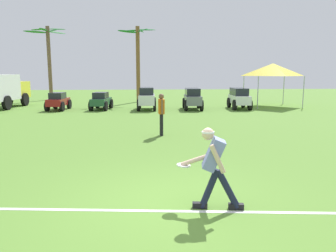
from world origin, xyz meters
name	(u,v)px	position (x,y,z in m)	size (l,w,h in m)	color
ground_plane	(167,203)	(0.00, 0.00, 0.00)	(80.00, 80.00, 0.00)	#5A8832
field_line_paint	(168,211)	(0.00, -0.33, 0.00)	(18.94, 0.09, 0.01)	white
frisbee_thrower	(214,164)	(0.78, -0.28, 0.80)	(1.07, 0.57, 1.42)	#191E38
frisbee_in_flight	(184,165)	(0.30, 0.00, 0.70)	(0.30, 0.30, 0.04)	white
teammate_near_sideline	(161,110)	(0.27, 6.45, 0.94)	(0.22, 0.50, 1.56)	black
parked_car_slot_a	(58,101)	(-5.71, 15.37, 0.56)	(1.20, 2.25, 1.10)	maroon
parked_car_slot_b	(101,101)	(-3.06, 15.43, 0.56)	(1.34, 2.29, 1.10)	#235133
parked_car_slot_c	(147,98)	(-0.17, 15.15, 0.74)	(1.23, 2.38, 1.40)	silver
parked_car_slot_d	(193,98)	(2.75, 15.13, 0.72)	(1.26, 2.45, 1.34)	slate
parked_car_slot_e	(239,98)	(5.81, 15.22, 0.72)	(1.25, 2.44, 1.34)	silver
box_truck	(1,90)	(-9.47, 16.27, 1.23)	(1.79, 5.98, 2.20)	yellow
palm_tree_far_left	(49,54)	(-8.34, 23.49, 3.86)	(3.17, 3.40, 6.17)	brown
palm_tree_left_of_centre	(138,57)	(-0.77, 20.80, 3.54)	(2.92, 3.64, 5.88)	brown
event_tent	(273,70)	(8.58, 16.78, 2.52)	(3.22, 3.22, 2.96)	#B2B5BA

